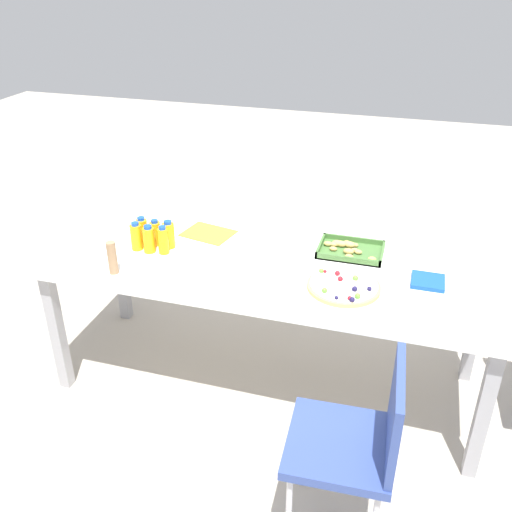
{
  "coord_description": "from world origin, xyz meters",
  "views": [
    {
      "loc": [
        0.63,
        -2.34,
        2.1
      ],
      "look_at": [
        -0.07,
        0.0,
        0.78
      ],
      "focal_mm": 39.33,
      "sensor_mm": 36.0,
      "label": 1
    }
  ],
  "objects": [
    {
      "name": "paper_folder",
      "position": [
        -0.4,
        0.21,
        0.76
      ],
      "size": [
        0.3,
        0.25,
        0.01
      ],
      "primitive_type": "cube",
      "rotation": [
        0.0,
        0.0,
        -0.21
      ],
      "color": "yellow",
      "rests_on": "party_table"
    },
    {
      "name": "fruit_pizza",
      "position": [
        0.39,
        -0.14,
        0.77
      ],
      "size": [
        0.33,
        0.33,
        0.05
      ],
      "color": "tan",
      "rests_on": "party_table"
    },
    {
      "name": "juice_bottle_0",
      "position": [
        -0.69,
        -0.06,
        0.83
      ],
      "size": [
        0.06,
        0.06,
        0.15
      ],
      "color": "#F9AE14",
      "rests_on": "party_table"
    },
    {
      "name": "ground_plane",
      "position": [
        0.0,
        0.0,
        0.0
      ],
      "size": [
        12.0,
        12.0,
        0.0
      ],
      "primitive_type": "plane",
      "color": "#B2A899"
    },
    {
      "name": "juice_bottle_2",
      "position": [
        -0.54,
        -0.06,
        0.83
      ],
      "size": [
        0.05,
        0.05,
        0.15
      ],
      "color": "#FAAE14",
      "rests_on": "party_table"
    },
    {
      "name": "snack_tray",
      "position": [
        0.37,
        0.22,
        0.77
      ],
      "size": [
        0.33,
        0.24,
        0.04
      ],
      "color": "#477238",
      "rests_on": "party_table"
    },
    {
      "name": "napkin_stack",
      "position": [
        0.76,
        0.01,
        0.77
      ],
      "size": [
        0.15,
        0.15,
        0.02
      ],
      "primitive_type": "cube",
      "color": "#194CA5",
      "rests_on": "party_table"
    },
    {
      "name": "juice_bottle_5",
      "position": [
        -0.54,
        0.01,
        0.83
      ],
      "size": [
        0.06,
        0.06,
        0.15
      ],
      "color": "#F9AE14",
      "rests_on": "party_table"
    },
    {
      "name": "juice_bottle_4",
      "position": [
        -0.62,
        0.01,
        0.82
      ],
      "size": [
        0.05,
        0.05,
        0.14
      ],
      "color": "#FAAB14",
      "rests_on": "party_table"
    },
    {
      "name": "party_table",
      "position": [
        0.0,
        0.0,
        0.69
      ],
      "size": [
        2.27,
        0.85,
        0.76
      ],
      "color": "white",
      "rests_on": "ground_plane"
    },
    {
      "name": "chair_near_right",
      "position": [
        0.57,
        -0.77,
        0.5
      ],
      "size": [
        0.42,
        0.42,
        0.83
      ],
      "rotation": [
        0.0,
        0.0,
        1.62
      ],
      "color": "#33478C",
      "rests_on": "ground_plane"
    },
    {
      "name": "juice_bottle_1",
      "position": [
        -0.61,
        -0.07,
        0.83
      ],
      "size": [
        0.06,
        0.06,
        0.15
      ],
      "color": "#FAAC14",
      "rests_on": "party_table"
    },
    {
      "name": "plate_stack",
      "position": [
        -0.02,
        -0.05,
        0.78
      ],
      "size": [
        0.21,
        0.21,
        0.03
      ],
      "color": "silver",
      "rests_on": "party_table"
    },
    {
      "name": "juice_bottle_3",
      "position": [
        -0.69,
        0.01,
        0.83
      ],
      "size": [
        0.06,
        0.06,
        0.15
      ],
      "color": "#FAAB14",
      "rests_on": "party_table"
    },
    {
      "name": "cardboard_tube",
      "position": [
        -0.68,
        -0.32,
        0.84
      ],
      "size": [
        0.04,
        0.04,
        0.16
      ],
      "primitive_type": "cylinder",
      "color": "#9E7A56",
      "rests_on": "party_table"
    }
  ]
}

